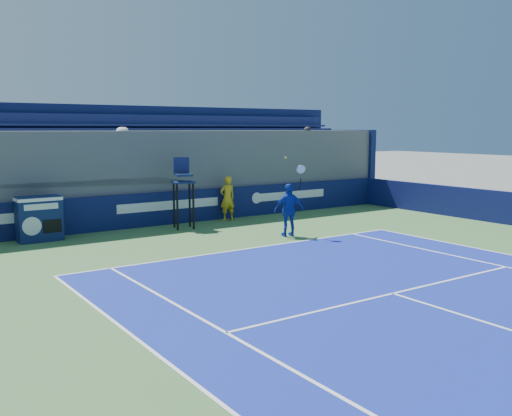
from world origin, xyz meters
TOP-DOWN VIEW (x-y plane):
  - ball_person at (2.22, 16.65)m, footprint 0.63×0.43m
  - back_hoarding at (0.00, 17.10)m, footprint 20.40×0.21m
  - match_clock at (-4.67, 16.53)m, footprint 1.32×0.73m
  - umpire_chair at (0.05, 16.04)m, footprint 0.85×0.85m
  - tennis_player at (2.15, 12.76)m, footprint 1.08×0.70m
  - stadium_seating at (-0.01, 19.15)m, footprint 21.00×4.05m

SIDE VIEW (x-z plane):
  - back_hoarding at x=0.00m, z-range 0.00..1.20m
  - match_clock at x=-4.67m, z-range 0.04..1.44m
  - ball_person at x=2.22m, z-range 0.01..1.69m
  - tennis_player at x=2.15m, z-range -0.41..2.16m
  - umpire_chair at x=0.05m, z-range 0.29..2.77m
  - stadium_seating at x=-0.01m, z-range -0.37..4.03m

